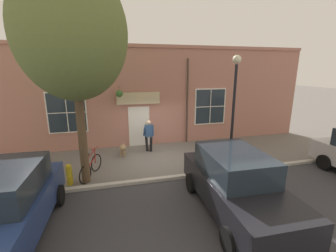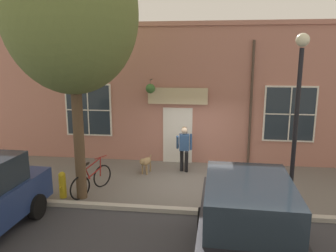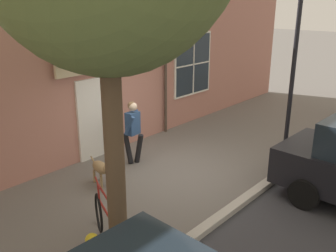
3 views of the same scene
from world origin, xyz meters
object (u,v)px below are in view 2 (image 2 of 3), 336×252
(street_lamp, at_px, (298,98))
(leaning_bicycle, at_px, (92,180))
(fire_hydrant, at_px, (62,184))
(street_tree_by_curb, at_px, (75,19))
(parked_car_mid_block, at_px, (248,231))
(pedestrian_walking, at_px, (184,145))
(dog_on_leash, at_px, (146,162))

(street_lamp, bearing_deg, leaning_bicycle, -95.40)
(leaning_bicycle, bearing_deg, fire_hydrant, -56.17)
(street_tree_by_curb, bearing_deg, parked_car_mid_block, 55.63)
(pedestrian_walking, relative_size, leaning_bicycle, 0.99)
(street_tree_by_curb, relative_size, leaning_bicycle, 4.39)
(parked_car_mid_block, bearing_deg, dog_on_leash, -150.38)
(fire_hydrant, bearing_deg, parked_car_mid_block, 59.97)
(parked_car_mid_block, distance_m, street_lamp, 3.71)
(pedestrian_walking, xyz_separation_m, parked_car_mid_block, (5.40, 1.58, -0.08))
(parked_car_mid_block, bearing_deg, leaning_bicycle, -128.21)
(street_tree_by_curb, relative_size, parked_car_mid_block, 1.64)
(leaning_bicycle, distance_m, street_lamp, 6.13)
(dog_on_leash, bearing_deg, street_tree_by_curb, -32.54)
(dog_on_leash, distance_m, fire_hydrant, 2.99)
(pedestrian_walking, xyz_separation_m, street_lamp, (2.66, 2.96, 2.01))
(pedestrian_walking, height_order, street_lamp, street_lamp)
(dog_on_leash, height_order, street_lamp, street_lamp)
(dog_on_leash, bearing_deg, pedestrian_walking, 105.17)
(street_tree_by_curb, bearing_deg, fire_hydrant, -80.02)
(dog_on_leash, xyz_separation_m, parked_car_mid_block, (5.05, 2.87, 0.47))
(leaning_bicycle, bearing_deg, street_lamp, 84.60)
(dog_on_leash, distance_m, parked_car_mid_block, 5.83)
(pedestrian_walking, xyz_separation_m, leaning_bicycle, (2.14, -2.57, -0.58))
(leaning_bicycle, bearing_deg, parked_car_mid_block, 51.79)
(leaning_bicycle, xyz_separation_m, parked_car_mid_block, (3.26, 4.14, 0.50))
(street_lamp, bearing_deg, fire_hydrant, -90.53)
(street_lamp, bearing_deg, parked_car_mid_block, -26.83)
(street_tree_by_curb, distance_m, fire_hydrant, 4.55)
(leaning_bicycle, relative_size, street_lamp, 0.36)
(pedestrian_walking, height_order, street_tree_by_curb, street_tree_by_curb)
(street_tree_by_curb, bearing_deg, street_lamp, 88.35)
(dog_on_leash, relative_size, street_tree_by_curb, 0.14)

